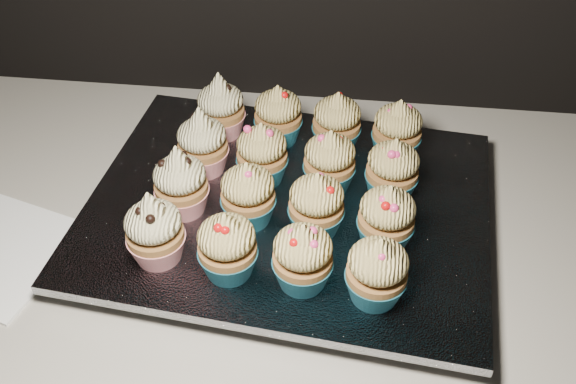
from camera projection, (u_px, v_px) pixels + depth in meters
The scene contains 19 objects.
worktop at pixel (371, 254), 0.78m from camera, with size 2.44×0.64×0.04m, color beige.
baking_tray at pixel (288, 216), 0.78m from camera, with size 0.43×0.33×0.02m, color black.
foil_lining at pixel (288, 206), 0.77m from camera, with size 0.47×0.37×0.01m, color silver.
cupcake_0 at pixel (154, 230), 0.67m from camera, with size 0.06×0.06×0.10m.
cupcake_1 at pixel (227, 246), 0.66m from camera, with size 0.06×0.06×0.08m.
cupcake_2 at pixel (303, 257), 0.65m from camera, with size 0.06×0.06×0.08m.
cupcake_3 at pixel (377, 271), 0.64m from camera, with size 0.06×0.06×0.08m.
cupcake_4 at pixel (181, 183), 0.73m from camera, with size 0.06×0.06×0.10m.
cupcake_5 at pixel (248, 194), 0.72m from camera, with size 0.06×0.06×0.08m.
cupcake_6 at pixel (316, 205), 0.71m from camera, with size 0.06×0.06×0.08m.
cupcake_7 at pixel (386, 218), 0.69m from camera, with size 0.06×0.06×0.08m.
cupcake_8 at pixel (202, 144), 0.78m from camera, with size 0.06×0.06×0.10m.
cupcake_9 at pixel (262, 154), 0.77m from camera, with size 0.06×0.06×0.08m.
cupcake_10 at pixel (329, 162), 0.76m from camera, with size 0.06×0.06×0.08m.
cupcake_11 at pixel (392, 170), 0.75m from camera, with size 0.06×0.06×0.08m.
cupcake_12 at pixel (221, 108), 0.84m from camera, with size 0.06×0.06×0.10m.
cupcake_13 at pixel (278, 116), 0.83m from camera, with size 0.06×0.06×0.08m.
cupcake_14 at pixel (337, 123), 0.82m from camera, with size 0.06×0.06×0.08m.
cupcake_15 at pixel (397, 131), 0.81m from camera, with size 0.06×0.06×0.08m.
Camera 1 is at (-0.04, 1.17, 1.46)m, focal length 40.00 mm.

